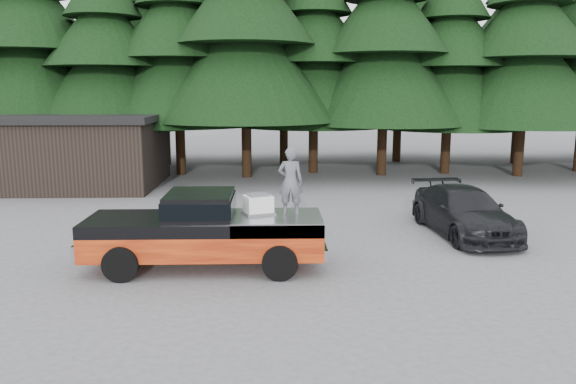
{
  "coord_description": "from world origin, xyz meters",
  "views": [
    {
      "loc": [
        0.32,
        -13.93,
        4.42
      ],
      "look_at": [
        0.71,
        0.0,
        1.86
      ],
      "focal_mm": 35.0,
      "sensor_mm": 36.0,
      "label": 1
    }
  ],
  "objects_px": {
    "pickup_truck": "(205,242)",
    "utility_building": "(70,150)",
    "air_compressor": "(258,205)",
    "man_on_bed": "(290,181)",
    "parked_car": "(464,211)"
  },
  "relations": [
    {
      "from": "air_compressor",
      "to": "parked_car",
      "type": "bearing_deg",
      "value": 4.55
    },
    {
      "from": "pickup_truck",
      "to": "air_compressor",
      "type": "height_order",
      "value": "air_compressor"
    },
    {
      "from": "pickup_truck",
      "to": "utility_building",
      "type": "xyz_separation_m",
      "value": [
        -7.63,
        12.33,
        1.0
      ]
    },
    {
      "from": "pickup_truck",
      "to": "man_on_bed",
      "type": "relative_size",
      "value": 3.56
    },
    {
      "from": "air_compressor",
      "to": "parked_car",
      "type": "relative_size",
      "value": 0.13
    },
    {
      "from": "pickup_truck",
      "to": "man_on_bed",
      "type": "bearing_deg",
      "value": 3.55
    },
    {
      "from": "air_compressor",
      "to": "pickup_truck",
      "type": "bearing_deg",
      "value": 167.35
    },
    {
      "from": "man_on_bed",
      "to": "utility_building",
      "type": "relative_size",
      "value": 0.2
    },
    {
      "from": "air_compressor",
      "to": "utility_building",
      "type": "bearing_deg",
      "value": 105.85
    },
    {
      "from": "man_on_bed",
      "to": "utility_building",
      "type": "height_order",
      "value": "utility_building"
    },
    {
      "from": "man_on_bed",
      "to": "pickup_truck",
      "type": "bearing_deg",
      "value": 7.16
    },
    {
      "from": "pickup_truck",
      "to": "man_on_bed",
      "type": "height_order",
      "value": "man_on_bed"
    },
    {
      "from": "utility_building",
      "to": "parked_car",
      "type": "bearing_deg",
      "value": -31.22
    },
    {
      "from": "air_compressor",
      "to": "man_on_bed",
      "type": "distance_m",
      "value": 1.02
    },
    {
      "from": "air_compressor",
      "to": "man_on_bed",
      "type": "bearing_deg",
      "value": -24.28
    }
  ]
}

